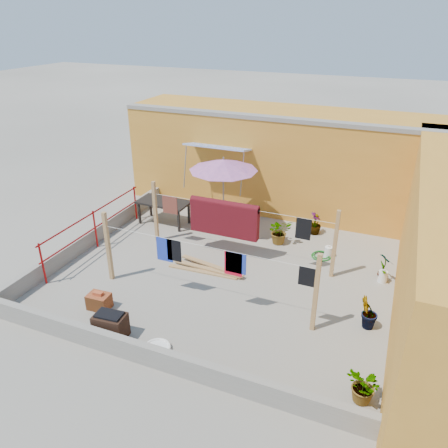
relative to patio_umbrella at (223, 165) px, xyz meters
The scene contains 20 objects.
ground 3.04m from the patio_umbrella, 65.18° to the right, with size 80.00×80.00×0.00m, color #9E998E.
wall_back 3.09m from the patio_umbrella, 62.32° to the left, with size 11.00×3.27×3.21m.
parapet_front 5.95m from the patio_umbrella, 80.62° to the right, with size 8.30×0.16×0.44m, color gray.
parapet_left 4.18m from the patio_umbrella, 147.81° to the right, with size 0.16×7.30×0.44m, color gray.
red_railing 3.91m from the patio_umbrella, 143.23° to the right, with size 0.05×4.20×1.10m.
clothesline_rig 1.88m from the patio_umbrella, 66.91° to the right, with size 5.09×2.35×1.80m.
patio_umbrella is the anchor object (origin of this frame).
outdoor_table 2.42m from the patio_umbrella, behind, with size 1.61×0.83×0.75m.
brick_stack 5.02m from the patio_umbrella, 103.88° to the right, with size 0.50×0.38×0.42m.
lumber_pile 3.00m from the patio_umbrella, 78.07° to the right, with size 2.01×0.58×0.12m.
brazier 5.51m from the patio_umbrella, 93.25° to the right, with size 0.67×0.48×0.57m.
white_basin 5.63m from the patio_umbrella, 81.60° to the right, with size 0.54×0.54×0.09m.
water_jug_a 3.73m from the patio_umbrella, ahead, with size 0.21×0.21×0.33m.
water_jug_b 5.11m from the patio_umbrella, 11.85° to the right, with size 0.22×0.22×0.34m.
green_hose 3.66m from the patio_umbrella, ahead, with size 0.53×0.53×0.08m.
plant_back_a 2.44m from the patio_umbrella, ahead, with size 0.67×0.58×0.74m, color #1D5217.
plant_back_b 3.23m from the patio_umbrella, 20.95° to the left, with size 0.37×0.37×0.67m, color #1D5217.
plant_right_a 5.02m from the patio_umbrella, 11.56° to the right, with size 0.42×0.28×0.79m, color #1D5217.
plant_right_b 5.60m from the patio_umbrella, 33.26° to the right, with size 0.42×0.34×0.76m, color #1D5217.
plant_right_c 6.99m from the patio_umbrella, 46.93° to the right, with size 0.59×0.51×0.66m, color #1D5217.
Camera 1 is at (3.59, -8.79, 5.95)m, focal length 35.00 mm.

